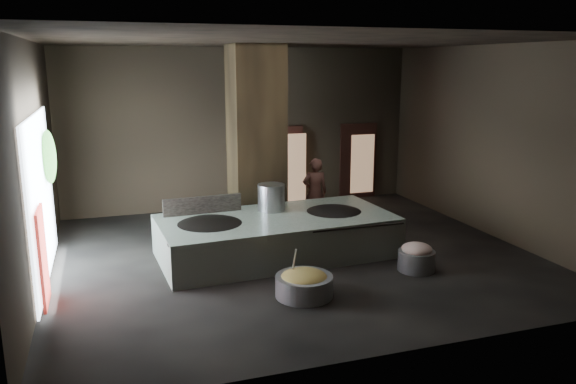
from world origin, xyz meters
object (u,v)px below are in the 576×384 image
object	(u,v)px
wok_right	(334,216)
meat_basin	(416,261)
hearth_platform	(277,236)
veg_basin	(304,286)
stock_pot	(271,199)
cook	(315,192)
wok_left	(210,228)

from	to	relation	value
wok_right	meat_basin	world-z (taller)	wok_right
hearth_platform	veg_basin	size ratio (longest dim) A/B	4.80
wok_right	stock_pot	xyz separation A→B (m)	(-1.30, 0.50, 0.38)
cook	meat_basin	size ratio (longest dim) A/B	2.37
meat_basin	hearth_platform	bearing A→B (deg)	143.73
hearth_platform	wok_left	xyz separation A→B (m)	(-1.45, -0.05, 0.32)
wok_left	stock_pot	world-z (taller)	stock_pot
hearth_platform	veg_basin	distance (m)	2.28
wok_left	wok_right	xyz separation A→B (m)	(2.80, 0.10, 0.00)
stock_pot	hearth_platform	bearing A→B (deg)	-95.19
hearth_platform	wok_left	world-z (taller)	wok_left
wok_left	stock_pot	bearing A→B (deg)	21.80
hearth_platform	stock_pot	size ratio (longest dim) A/B	7.67
meat_basin	wok_left	bearing A→B (deg)	156.07
wok_left	cook	xyz separation A→B (m)	(3.04, 1.91, 0.13)
cook	wok_left	bearing A→B (deg)	40.54
wok_left	wok_right	size ratio (longest dim) A/B	1.07
veg_basin	meat_basin	size ratio (longest dim) A/B	1.40
wok_left	meat_basin	size ratio (longest dim) A/B	2.11
veg_basin	meat_basin	bearing A→B (deg)	11.04
wok_left	wok_right	bearing A→B (deg)	2.05
wok_left	hearth_platform	bearing A→B (deg)	1.97
cook	veg_basin	size ratio (longest dim) A/B	1.70
hearth_platform	stock_pot	xyz separation A→B (m)	(0.05, 0.55, 0.70)
stock_pot	cook	world-z (taller)	cook
hearth_platform	wok_right	xyz separation A→B (m)	(1.35, 0.05, 0.32)
wok_left	cook	world-z (taller)	cook
stock_pot	meat_basin	size ratio (longest dim) A/B	0.87
hearth_platform	wok_right	bearing A→B (deg)	-1.33
stock_pot	veg_basin	xyz separation A→B (m)	(-0.23, -2.81, -0.94)
hearth_platform	veg_basin	world-z (taller)	hearth_platform
stock_pot	cook	distance (m)	2.04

